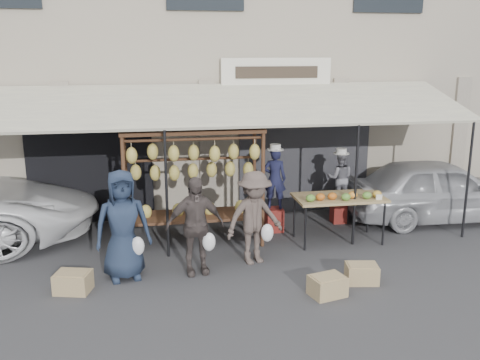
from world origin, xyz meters
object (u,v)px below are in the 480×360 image
object	(u,v)px
customer_right	(254,218)
sedan	(439,190)
customer_mid	(195,226)
crate_near_a	(327,286)
banana_rack	(193,164)
customer_left	(123,225)
crate_far	(73,282)
vendor_right	(340,178)
crate_near_b	(362,273)
produce_table	(340,198)
vendor_left	(275,179)

from	to	relation	value
customer_right	sedan	bearing A→B (deg)	3.32
customer_mid	customer_right	bearing A→B (deg)	7.32
crate_near_a	banana_rack	bearing A→B (deg)	124.78
customer_left	customer_right	distance (m)	2.22
customer_mid	crate_far	distance (m)	2.08
vendor_right	customer_right	bearing A→B (deg)	56.56
crate_near_b	sedan	world-z (taller)	sedan
banana_rack	crate_far	bearing A→B (deg)	-139.36
produce_table	customer_mid	xyz separation A→B (m)	(-2.86, -0.98, -0.05)
vendor_right	customer_left	distance (m)	4.91
sedan	customer_right	bearing A→B (deg)	112.73
customer_right	crate_near_a	xyz separation A→B (m)	(0.84, -1.46, -0.67)
customer_left	crate_near_b	bearing A→B (deg)	-23.37
banana_rack	sedan	bearing A→B (deg)	5.71
banana_rack	customer_right	world-z (taller)	banana_rack
vendor_right	sedan	world-z (taller)	vendor_right
vendor_right	crate_near_b	xyz separation A→B (m)	(-0.69, -2.96, -0.83)
banana_rack	vendor_right	bearing A→B (deg)	13.44
vendor_left	crate_near_b	xyz separation A→B (m)	(0.80, -2.66, -0.96)
crate_near_a	sedan	size ratio (longest dim) A/B	0.13
customer_left	sedan	size ratio (longest dim) A/B	0.45
customer_left	customer_mid	bearing A→B (deg)	-10.88
vendor_right	crate_near_b	distance (m)	3.15
customer_mid	crate_far	size ratio (longest dim) A/B	3.18
customer_right	vendor_left	bearing A→B (deg)	47.65
vendor_right	crate_near_a	bearing A→B (deg)	84.01
crate_near_b	banana_rack	bearing A→B (deg)	138.37
customer_mid	sedan	bearing A→B (deg)	12.48
vendor_left	sedan	bearing A→B (deg)	-160.54
crate_near_a	sedan	xyz separation A→B (m)	(3.56, 3.09, 0.53)
vendor_left	crate_near_b	size ratio (longest dim) A/B	2.53
banana_rack	customer_mid	distance (m)	1.55
customer_mid	crate_near_a	distance (m)	2.33
vendor_left	vendor_right	xyz separation A→B (m)	(1.49, 0.30, -0.13)
customer_right	banana_rack	bearing A→B (deg)	113.40
banana_rack	crate_near_b	world-z (taller)	banana_rack
banana_rack	crate_near_b	xyz separation A→B (m)	(2.48, -2.20, -1.41)
produce_table	crate_near_a	size ratio (longest dim) A/B	3.32
crate_near_a	sedan	bearing A→B (deg)	41.00
customer_left	sedan	bearing A→B (deg)	5.33
vendor_left	customer_mid	xyz separation A→B (m)	(-1.78, -1.82, -0.28)
crate_near_b	crate_far	world-z (taller)	crate_far
produce_table	customer_right	size ratio (longest dim) A/B	1.04
customer_right	crate_near_a	world-z (taller)	customer_right
vendor_left	customer_right	distance (m)	1.75
vendor_right	customer_right	xyz separation A→B (m)	(-2.23, -1.86, -0.16)
vendor_right	customer_right	size ratio (longest dim) A/B	0.69
banana_rack	crate_far	distance (m)	3.03
customer_right	crate_far	distance (m)	3.12
customer_mid	crate_near_b	bearing A→B (deg)	-24.71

